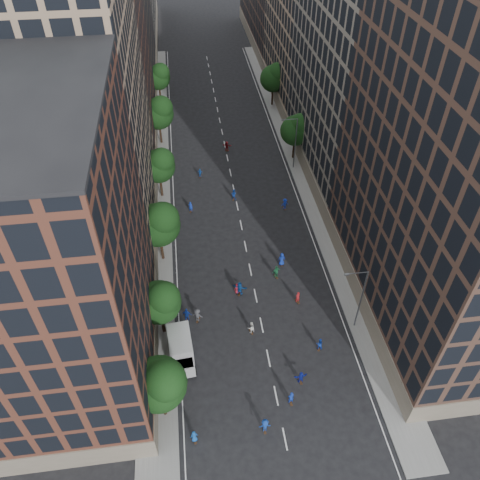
{
  "coord_description": "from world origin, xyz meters",
  "views": [
    {
      "loc": [
        -6.84,
        -19.29,
        43.82
      ],
      "look_at": [
        -0.87,
        26.18,
        2.0
      ],
      "focal_mm": 35.0,
      "sensor_mm": 36.0,
      "label": 1
    }
  ],
  "objects": [
    {
      "name": "streetlamp_near",
      "position": [
        10.37,
        12.0,
        5.17
      ],
      "size": [
        2.64,
        0.22,
        9.06
      ],
      "color": "#595B60",
      "rests_on": "ground"
    },
    {
      "name": "bldg_right_b",
      "position": [
        19.0,
        44.0,
        16.5
      ],
      "size": [
        14.0,
        28.0,
        33.0
      ],
      "primitive_type": "cube",
      "color": "#6E665B",
      "rests_on": "ground"
    },
    {
      "name": "skater_7",
      "position": [
        4.85,
        16.38,
        0.83
      ],
      "size": [
        0.71,
        0.6,
        1.65
      ],
      "primitive_type": "imported",
      "rotation": [
        0.0,
        0.0,
        3.54
      ],
      "color": "#A91C20",
      "rests_on": "ground"
    },
    {
      "name": "skater_11",
      "position": [
        -1.92,
        18.56,
        0.96
      ],
      "size": [
        1.86,
        1.24,
        1.93
      ],
      "primitive_type": "imported",
      "rotation": [
        0.0,
        0.0,
        2.72
      ],
      "color": "navy",
      "rests_on": "ground"
    },
    {
      "name": "tree_left_2",
      "position": [
        -10.99,
        25.83,
        6.36
      ],
      "size": [
        5.6,
        5.6,
        9.45
      ],
      "color": "black",
      "rests_on": "ground"
    },
    {
      "name": "tree_right_b",
      "position": [
        11.39,
        67.85,
        5.96
      ],
      "size": [
        5.2,
        5.2,
        8.83
      ],
      "color": "black",
      "rests_on": "ground"
    },
    {
      "name": "skater_15",
      "position": [
        6.94,
        34.41,
        0.88
      ],
      "size": [
        1.26,
        0.91,
        1.75
      ],
      "primitive_type": "imported",
      "rotation": [
        0.0,
        0.0,
        3.39
      ],
      "color": "#162FB5",
      "rests_on": "ground"
    },
    {
      "name": "tree_right_a",
      "position": [
        11.38,
        47.85,
        5.63
      ],
      "size": [
        5.0,
        5.0,
        8.39
      ],
      "color": "black",
      "rests_on": "ground"
    },
    {
      "name": "skater_10",
      "position": [
        3.07,
        20.77,
        0.96
      ],
      "size": [
        1.22,
        0.82,
        1.92
      ],
      "primitive_type": "imported",
      "rotation": [
        0.0,
        0.0,
        3.49
      ],
      "color": "#227243",
      "rests_on": "ground"
    },
    {
      "name": "tree_left_3",
      "position": [
        -11.02,
        39.85,
        5.82
      ],
      "size": [
        5.0,
        5.0,
        8.58
      ],
      "color": "black",
      "rests_on": "ground"
    },
    {
      "name": "bldg_left_d",
      "position": [
        -19.0,
        82.0,
        16.0
      ],
      "size": [
        14.0,
        28.0,
        32.0
      ],
      "primitive_type": "cube",
      "color": "#302720",
      "rests_on": "ground"
    },
    {
      "name": "skater_0",
      "position": [
        -8.5,
        1.0,
        0.75
      ],
      "size": [
        0.82,
        0.62,
        1.5
      ],
      "primitive_type": "imported",
      "rotation": [
        0.0,
        0.0,
        3.35
      ],
      "color": "#144EA8",
      "rests_on": "ground"
    },
    {
      "name": "skater_17",
      "position": [
        0.18,
        51.83,
        0.87
      ],
      "size": [
        1.7,
        1.03,
        1.75
      ],
      "primitive_type": "imported",
      "rotation": [
        0.0,
        0.0,
        2.8
      ],
      "color": "maroon",
      "rests_on": "ground"
    },
    {
      "name": "bldg_left_a",
      "position": [
        -19.0,
        11.0,
        15.0
      ],
      "size": [
        14.0,
        22.0,
        30.0
      ],
      "primitive_type": "cube",
      "color": "#502A1E",
      "rests_on": "ground"
    },
    {
      "name": "tree_left_5",
      "position": [
        -11.02,
        71.86,
        5.68
      ],
      "size": [
        4.8,
        4.8,
        8.33
      ],
      "color": "black",
      "rests_on": "ground"
    },
    {
      "name": "skater_9",
      "position": [
        -7.27,
        15.13,
        0.93
      ],
      "size": [
        1.37,
        1.11,
        1.85
      ],
      "primitive_type": "imported",
      "rotation": [
        0.0,
        0.0,
        2.73
      ],
      "color": "#414246",
      "rests_on": "ground"
    },
    {
      "name": "cargo_van",
      "position": [
        -9.31,
        10.28,
        1.54
      ],
      "size": [
        2.99,
        5.67,
        2.92
      ],
      "rotation": [
        0.0,
        0.0,
        0.08
      ],
      "color": "#B2B2B4",
      "rests_on": "ground"
    },
    {
      "name": "skater_16",
      "position": [
        -5.01,
        44.37,
        0.75
      ],
      "size": [
        0.95,
        0.64,
        1.5
      ],
      "primitive_type": "imported",
      "rotation": [
        0.0,
        0.0,
        2.8
      ],
      "color": "blue",
      "rests_on": "ground"
    },
    {
      "name": "sidewalk_right",
      "position": [
        12.0,
        47.5,
        0.07
      ],
      "size": [
        4.0,
        105.0,
        0.15
      ],
      "primitive_type": "cube",
      "color": "slate",
      "rests_on": "ground"
    },
    {
      "name": "bldg_right_c",
      "position": [
        19.0,
        71.0,
        17.5
      ],
      "size": [
        14.0,
        26.0,
        35.0
      ],
      "primitive_type": "cube",
      "color": "#90775E",
      "rests_on": "ground"
    },
    {
      "name": "bldg_left_c",
      "position": [
        -19.0,
        58.0,
        14.0
      ],
      "size": [
        14.0,
        20.0,
        28.0
      ],
      "primitive_type": "cube",
      "color": "#502A1E",
      "rests_on": "ground"
    },
    {
      "name": "tree_left_1",
      "position": [
        -11.02,
        13.86,
        5.55
      ],
      "size": [
        4.8,
        4.8,
        8.21
      ],
      "color": "black",
      "rests_on": "ground"
    },
    {
      "name": "skater_3",
      "position": [
        -1.77,
        1.11,
        0.88
      ],
      "size": [
        1.13,
        0.65,
        1.75
      ],
      "primitive_type": "imported",
      "rotation": [
        0.0,
        0.0,
        3.14
      ],
      "color": "navy",
      "rests_on": "ground"
    },
    {
      "name": "skater_6",
      "position": [
        -2.19,
        18.77,
        0.75
      ],
      "size": [
        0.86,
        0.7,
        1.5
      ],
      "primitive_type": "imported",
      "rotation": [
        0.0,
        0.0,
        3.5
      ],
      "color": "#A91C2B",
      "rests_on": "ground"
    },
    {
      "name": "skater_14",
      "position": [
        -0.32,
        37.76,
        0.86
      ],
      "size": [
        1.03,
        0.94,
        1.71
      ],
      "primitive_type": "imported",
      "rotation": [
        0.0,
        0.0,
        2.71
      ],
      "color": "#13399D",
      "rests_on": "ground"
    },
    {
      "name": "skater_1",
      "position": [
        1.28,
        3.61,
        0.87
      ],
      "size": [
        0.71,
        0.54,
        1.75
      ],
      "primitive_type": "imported",
      "rotation": [
        0.0,
        0.0,
        3.35
      ],
      "color": "#132F9B",
      "rests_on": "ground"
    },
    {
      "name": "skater_12",
      "position": [
        4.18,
        22.88,
        0.96
      ],
      "size": [
        0.95,
        0.63,
        1.92
      ],
      "primitive_type": "imported",
      "rotation": [
        0.0,
        0.0,
        3.16
      ],
      "color": "#132EA0",
      "rests_on": "ground"
    },
    {
      "name": "skater_4",
      "position": [
        -8.5,
        15.37,
        0.94
      ],
      "size": [
        1.18,
        0.73,
        1.88
      ],
      "primitive_type": "imported",
      "rotation": [
        0.0,
        0.0,
        2.88
      ],
      "color": "navy",
      "rests_on": "ground"
    },
    {
      "name": "skater_8",
      "position": [
        -1.36,
        12.65,
        0.82
      ],
      "size": [
        0.96,
        0.84,
        1.65
      ],
      "primitive_type": "imported",
      "rotation": [
        0.0,
        0.0,
        3.46
      ],
      "color": "white",
      "rests_on": "ground"
    },
    {
      "name": "skater_2",
      "position": [
        5.75,
        9.52,
        0.78
      ],
      "size": [
        0.87,
        0.75,
        1.56
      ],
      "primitive_type": "imported",
      "rotation": [
        0.0,
        0.0,
        2.91
      ],
      "color": "#153AAF",
      "rests_on": "ground"
    },
    {
      "name": "skater_13",
      "position": [
        -7.01,
        35.63,
        0.83
      ],
      "size": [
        0.71,
        0.58,
        1.67
      ],
      "primitive_type": "imported",
      "rotation": [
        0.0,
        0.0,
        2.81
      ],
      "color": "#1638B9",
      "rests_on": "ground"
    },
    {
      "name": "ground",
      "position": [
        0.0,
        40.0,
        0.0
      ],
      "size": [
        240.0,
        240.0,
        0.0
      ],
      "primitive_type": "plane",
      "color": "black",
      "rests_on": "ground"
    },
    {
      "name": "bldg_right_a",
      "position": [
        19.0,
        15.0,
        18.0
      ],
      "size": [
        14.0,
        30.0,
        36.0
      ],
      "primitive_type": "cube",
      "color": "#452E24",
      "rests_on": "ground"
    },
    {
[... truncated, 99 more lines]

